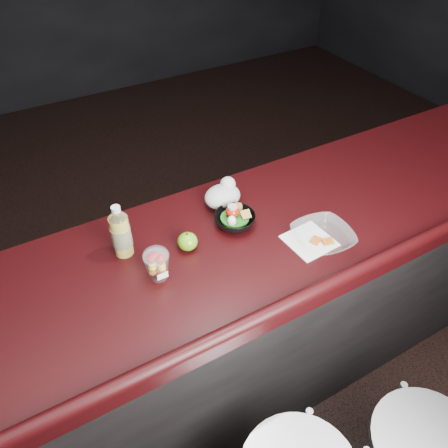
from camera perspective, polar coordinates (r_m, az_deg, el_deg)
The scene contains 10 objects.
ground at distance 2.31m, azimuth 4.82°, elevation -25.52°, with size 8.00×8.00×0.00m, color black.
room_shell at distance 0.96m, azimuth 11.46°, elevation 23.12°, with size 8.00×8.00×8.00m.
counter at distance 1.98m, azimuth 0.82°, elevation -12.78°, with size 4.06×0.71×1.02m.
lemonade_bottle at distance 1.53m, azimuth -13.30°, elevation -1.32°, with size 0.07×0.07×0.21m.
fruit_cup at distance 1.45m, azimuth -8.75°, elevation -5.09°, with size 0.09×0.09×0.12m.
green_apple at distance 1.55m, azimuth -4.78°, elevation -2.29°, with size 0.07×0.07×0.07m.
plastic_bag at distance 1.72m, azimuth -0.10°, elevation 3.84°, with size 0.15×0.12×0.11m.
snack_bowl at distance 1.64m, azimuth 1.38°, elevation 0.64°, with size 0.17×0.17×0.09m.
takeout_bowl at distance 1.61m, azimuth 12.73°, elevation -1.70°, with size 0.23×0.23×0.05m.
paper_napkin at distance 1.62m, azimuth 11.07°, elevation -2.17°, with size 0.16×0.16×0.00m, color white.
Camera 1 is at (-0.59, -0.69, 2.12)m, focal length 35.00 mm.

